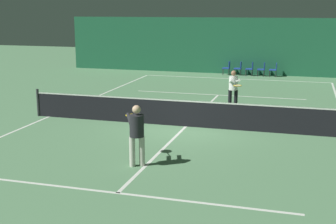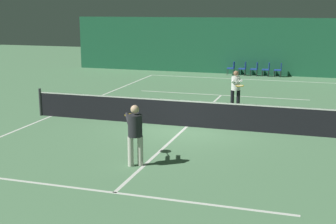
{
  "view_description": "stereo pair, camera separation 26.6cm",
  "coord_description": "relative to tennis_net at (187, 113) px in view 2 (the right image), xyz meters",
  "views": [
    {
      "loc": [
        3.92,
        -15.71,
        4.15
      ],
      "look_at": [
        -0.09,
        -1.99,
        0.95
      ],
      "focal_mm": 50.0,
      "sensor_mm": 36.0,
      "label": 1
    },
    {
      "loc": [
        4.18,
        -15.63,
        4.15
      ],
      "look_at": [
        -0.09,
        -1.99,
        0.95
      ],
      "focal_mm": 50.0,
      "sensor_mm": 36.0,
      "label": 2
    }
  ],
  "objects": [
    {
      "name": "courtside_chair_1",
      "position": [
        0.01,
        13.49,
        -0.03
      ],
      "size": [
        0.44,
        0.44,
        0.84
      ],
      "rotation": [
        0.0,
        0.0,
        -1.57
      ],
      "color": "#2D2D2D",
      "rests_on": "ground"
    },
    {
      "name": "court_line_centre",
      "position": [
        0.0,
        0.0,
        -0.51
      ],
      "size": [
        0.1,
        12.8,
        0.0
      ],
      "color": "silver",
      "rests_on": "ground"
    },
    {
      "name": "court_line_baseline_far",
      "position": [
        0.0,
        11.9,
        -0.51
      ],
      "size": [
        11.0,
        0.1,
        0.0
      ],
      "color": "silver",
      "rests_on": "ground"
    },
    {
      "name": "courtside_chair_2",
      "position": [
        0.74,
        13.49,
        -0.03
      ],
      "size": [
        0.44,
        0.44,
        0.84
      ],
      "rotation": [
        0.0,
        0.0,
        -1.57
      ],
      "color": "#2D2D2D",
      "rests_on": "ground"
    },
    {
      "name": "court_line_service_far",
      "position": [
        0.0,
        6.4,
        -0.51
      ],
      "size": [
        8.25,
        0.1,
        0.0
      ],
      "color": "silver",
      "rests_on": "ground"
    },
    {
      "name": "tennis_net",
      "position": [
        0.0,
        0.0,
        0.0
      ],
      "size": [
        12.0,
        0.1,
        1.07
      ],
      "color": "black",
      "rests_on": "ground"
    },
    {
      "name": "player_far",
      "position": [
        1.14,
        3.55,
        0.42
      ],
      "size": [
        0.74,
        1.36,
        1.6
      ],
      "rotation": [
        0.0,
        0.0,
        -1.25
      ],
      "color": "black",
      "rests_on": "ground"
    },
    {
      "name": "backdrop_curtain",
      "position": [
        0.0,
        14.04,
        1.26
      ],
      "size": [
        23.0,
        0.12,
        3.54
      ],
      "color": "#1E5B3D",
      "rests_on": "ground"
    },
    {
      "name": "court_line_sideline_left",
      "position": [
        -5.5,
        0.0,
        -0.51
      ],
      "size": [
        0.1,
        23.8,
        0.0
      ],
      "color": "silver",
      "rests_on": "ground"
    },
    {
      "name": "courtside_chair_3",
      "position": [
        1.46,
        13.49,
        -0.03
      ],
      "size": [
        0.44,
        0.44,
        0.84
      ],
      "rotation": [
        0.0,
        0.0,
        -1.57
      ],
      "color": "#2D2D2D",
      "rests_on": "ground"
    },
    {
      "name": "player_near",
      "position": [
        -0.24,
        -4.45,
        0.46
      ],
      "size": [
        0.96,
        1.35,
        1.66
      ],
      "rotation": [
        0.0,
        0.0,
        2.08
      ],
      "color": "beige",
      "rests_on": "ground"
    },
    {
      "name": "courtside_chair_0",
      "position": [
        -0.71,
        13.49,
        -0.03
      ],
      "size": [
        0.44,
        0.44,
        0.84
      ],
      "rotation": [
        0.0,
        0.0,
        -1.57
      ],
      "color": "#2D2D2D",
      "rests_on": "ground"
    },
    {
      "name": "court_line_service_near",
      "position": [
        0.0,
        -6.4,
        -0.51
      ],
      "size": [
        8.25,
        0.1,
        0.0
      ],
      "color": "silver",
      "rests_on": "ground"
    },
    {
      "name": "courtside_chair_4",
      "position": [
        2.18,
        13.49,
        -0.03
      ],
      "size": [
        0.44,
        0.44,
        0.84
      ],
      "rotation": [
        0.0,
        0.0,
        -1.57
      ],
      "color": "#2D2D2D",
      "rests_on": "ground"
    },
    {
      "name": "ground_plane",
      "position": [
        0.0,
        0.0,
        -0.51
      ],
      "size": [
        60.0,
        60.0,
        0.0
      ],
      "primitive_type": "plane",
      "color": "#56845B"
    }
  ]
}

